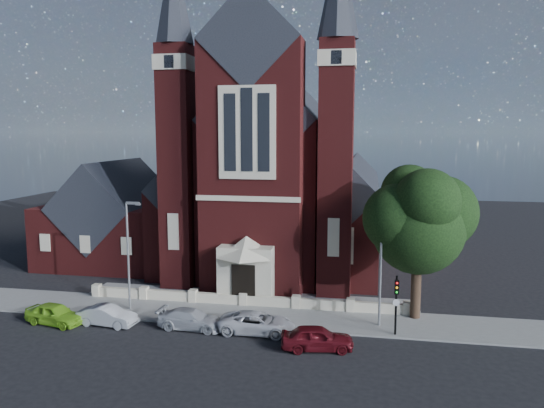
{
  "coord_description": "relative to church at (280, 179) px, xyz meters",
  "views": [
    {
      "loc": [
        9.18,
        -31.07,
        13.04
      ],
      "look_at": [
        1.15,
        12.0,
        7.08
      ],
      "focal_mm": 35.0,
      "sensor_mm": 36.0,
      "label": 1
    }
  ],
  "objects": [
    {
      "name": "car_silver_a",
      "position": [
        -8.15,
        -22.06,
        -7.52
      ],
      "size": [
        4.18,
        1.78,
        1.34
      ],
      "primitive_type": "imported",
      "rotation": [
        0.0,
        0.0,
        1.48
      ],
      "color": "#A8ACB0",
      "rests_on": "ground"
    },
    {
      "name": "street_lamp_right",
      "position": [
        10.09,
        -18.94,
        -3.59
      ],
      "size": [
        1.16,
        0.22,
        8.09
      ],
      "color": "gray",
      "rests_on": "ground"
    },
    {
      "name": "car_white_suv",
      "position": [
        2.15,
        -21.56,
        -7.49
      ],
      "size": [
        4.98,
        2.3,
        1.38
      ],
      "primitive_type": "imported",
      "rotation": [
        0.0,
        0.0,
        1.57
      ],
      "color": "silver",
      "rests_on": "ground"
    },
    {
      "name": "car_lime_van",
      "position": [
        -11.78,
        -22.52,
        -7.46
      ],
      "size": [
        4.51,
        2.52,
        1.45
      ],
      "primitive_type": "imported",
      "rotation": [
        0.0,
        0.0,
        1.37
      ],
      "color": "#80C427",
      "rests_on": "ground"
    },
    {
      "name": "forecourt_wall",
      "position": [
        0.0,
        -16.44,
        -8.19
      ],
      "size": [
        24.0,
        0.4,
        0.9
      ],
      "primitive_type": "cube",
      "color": "#C0B898",
      "rests_on": "ground"
    },
    {
      "name": "church",
      "position": [
        0.0,
        0.0,
        0.0
      ],
      "size": [
        20.01,
        34.9,
        29.2
      ],
      "color": "#551716",
      "rests_on": "ground"
    },
    {
      "name": "car_dark_red",
      "position": [
        6.27,
        -23.52,
        -7.44
      ],
      "size": [
        4.59,
        2.42,
        1.49
      ],
      "primitive_type": "imported",
      "rotation": [
        0.0,
        0.0,
        1.73
      ],
      "color": "#560E15",
      "rests_on": "ground"
    },
    {
      "name": "parish_hall",
      "position": [
        -16.0,
        -4.94,
        -4.17
      ],
      "size": [
        12.0,
        12.2,
        10.24
      ],
      "color": "#551716",
      "rests_on": "ground"
    },
    {
      "name": "forecourt_paving",
      "position": [
        0.0,
        -14.44,
        -8.19
      ],
      "size": [
        26.0,
        3.0,
        0.14
      ],
      "primitive_type": "cube",
      "color": "slate",
      "rests_on": "ground"
    },
    {
      "name": "traffic_signal",
      "position": [
        11.0,
        -20.52,
        -5.6
      ],
      "size": [
        0.28,
        0.42,
        4.0
      ],
      "color": "black",
      "rests_on": "ground"
    },
    {
      "name": "ground",
      "position": [
        0.0,
        -7.94,
        -8.19
      ],
      "size": [
        120.0,
        120.0,
        0.0
      ],
      "primitive_type": "plane",
      "color": "black",
      "rests_on": "ground"
    },
    {
      "name": "car_silver_b",
      "position": [
        -2.34,
        -21.62,
        -7.52
      ],
      "size": [
        4.64,
        2.07,
        1.32
      ],
      "primitive_type": "imported",
      "rotation": [
        0.0,
        0.0,
        1.52
      ],
      "color": "#B6B9BE",
      "rests_on": "ground"
    },
    {
      "name": "street_lamp_left",
      "position": [
        -7.91,
        -18.94,
        -3.59
      ],
      "size": [
        1.16,
        0.22,
        8.09
      ],
      "color": "gray",
      "rests_on": "ground"
    },
    {
      "name": "pavement_strip",
      "position": [
        0.0,
        -18.44,
        -8.19
      ],
      "size": [
        60.0,
        5.0,
        0.12
      ],
      "primitive_type": "cube",
      "color": "slate",
      "rests_on": "ground"
    },
    {
      "name": "street_tree",
      "position": [
        12.6,
        -17.23,
        -1.23
      ],
      "size": [
        6.4,
        6.6,
        10.7
      ],
      "color": "black",
      "rests_on": "ground"
    }
  ]
}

